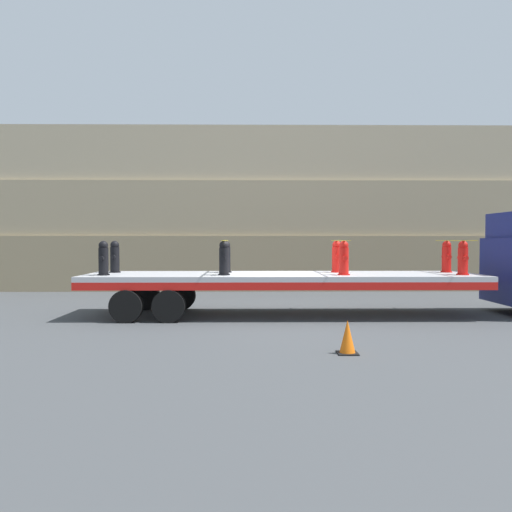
% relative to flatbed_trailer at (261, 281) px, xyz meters
% --- Properties ---
extents(ground_plane, '(120.00, 120.00, 0.00)m').
position_rel_flatbed_trailer_xyz_m(ground_plane, '(0.59, 0.00, -0.96)').
color(ground_plane, '#3F4244').
extents(rock_cliff, '(60.00, 3.30, 6.76)m').
position_rel_flatbed_trailer_xyz_m(rock_cliff, '(0.59, 8.02, 2.42)').
color(rock_cliff, gray).
rests_on(rock_cliff, ground_plane).
extents(flatbed_trailer, '(10.70, 2.60, 1.15)m').
position_rel_flatbed_trailer_xyz_m(flatbed_trailer, '(0.00, 0.00, 0.00)').
color(flatbed_trailer, '#B2B2B7').
rests_on(flatbed_trailer, ground_plane).
extents(fire_hydrant_black_near_0, '(0.32, 0.47, 0.91)m').
position_rel_flatbed_trailer_xyz_m(fire_hydrant_black_near_0, '(-4.15, -0.55, 0.64)').
color(fire_hydrant_black_near_0, black).
rests_on(fire_hydrant_black_near_0, flatbed_trailer).
extents(fire_hydrant_black_far_0, '(0.32, 0.47, 0.91)m').
position_rel_flatbed_trailer_xyz_m(fire_hydrant_black_far_0, '(-4.15, 0.55, 0.64)').
color(fire_hydrant_black_far_0, black).
rests_on(fire_hydrant_black_far_0, flatbed_trailer).
extents(fire_hydrant_black_near_1, '(0.32, 0.47, 0.91)m').
position_rel_flatbed_trailer_xyz_m(fire_hydrant_black_near_1, '(-0.99, -0.55, 0.64)').
color(fire_hydrant_black_near_1, black).
rests_on(fire_hydrant_black_near_1, flatbed_trailer).
extents(fire_hydrant_black_far_1, '(0.32, 0.47, 0.91)m').
position_rel_flatbed_trailer_xyz_m(fire_hydrant_black_far_1, '(-0.99, 0.55, 0.64)').
color(fire_hydrant_black_far_1, black).
rests_on(fire_hydrant_black_far_1, flatbed_trailer).
extents(fire_hydrant_red_near_2, '(0.32, 0.47, 0.91)m').
position_rel_flatbed_trailer_xyz_m(fire_hydrant_red_near_2, '(2.18, -0.55, 0.64)').
color(fire_hydrant_red_near_2, red).
rests_on(fire_hydrant_red_near_2, flatbed_trailer).
extents(fire_hydrant_red_far_2, '(0.32, 0.47, 0.91)m').
position_rel_flatbed_trailer_xyz_m(fire_hydrant_red_far_2, '(2.18, 0.55, 0.64)').
color(fire_hydrant_red_far_2, red).
rests_on(fire_hydrant_red_far_2, flatbed_trailer).
extents(fire_hydrant_red_near_3, '(0.32, 0.47, 0.91)m').
position_rel_flatbed_trailer_xyz_m(fire_hydrant_red_near_3, '(5.34, -0.55, 0.64)').
color(fire_hydrant_red_near_3, red).
rests_on(fire_hydrant_red_near_3, flatbed_trailer).
extents(fire_hydrant_red_far_3, '(0.32, 0.47, 0.91)m').
position_rel_flatbed_trailer_xyz_m(fire_hydrant_red_far_3, '(5.34, 0.55, 0.64)').
color(fire_hydrant_red_far_3, red).
rests_on(fire_hydrant_red_far_3, flatbed_trailer).
extents(cargo_strap_rear, '(0.05, 2.70, 0.01)m').
position_rel_flatbed_trailer_xyz_m(cargo_strap_rear, '(-0.99, 0.00, 1.11)').
color(cargo_strap_rear, yellow).
rests_on(cargo_strap_rear, fire_hydrant_black_near_1).
extents(cargo_strap_middle, '(0.05, 2.70, 0.01)m').
position_rel_flatbed_trailer_xyz_m(cargo_strap_middle, '(2.18, 0.00, 1.11)').
color(cargo_strap_middle, yellow).
rests_on(cargo_strap_middle, fire_hydrant_red_near_2).
extents(cargo_strap_front, '(0.05, 2.70, 0.01)m').
position_rel_flatbed_trailer_xyz_m(cargo_strap_front, '(5.34, 0.00, 1.11)').
color(cargo_strap_front, yellow).
rests_on(cargo_strap_front, fire_hydrant_red_near_3).
extents(traffic_cone, '(0.37, 0.37, 0.62)m').
position_rel_flatbed_trailer_xyz_m(traffic_cone, '(1.48, -4.67, -0.65)').
color(traffic_cone, black).
rests_on(traffic_cone, ground_plane).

